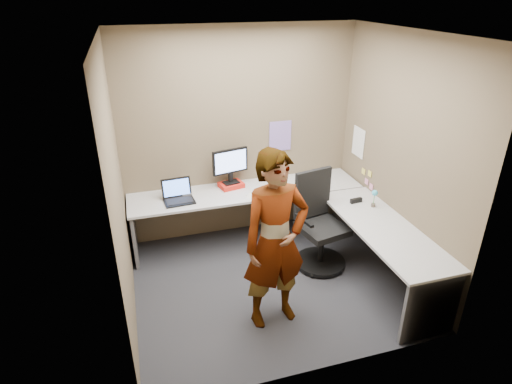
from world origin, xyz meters
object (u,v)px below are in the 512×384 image
object	(u,v)px
desk	(295,217)
office_chair	(319,229)
person	(276,241)
monitor	(230,163)

from	to	relation	value
desk	office_chair	world-z (taller)	office_chair
desk	person	size ratio (longest dim) A/B	1.64
office_chair	person	world-z (taller)	person
monitor	office_chair	xyz separation A→B (m)	(0.85, -0.92, -0.59)
office_chair	person	bearing A→B (deg)	-148.42
person	desk	bearing A→B (deg)	50.55
monitor	office_chair	world-z (taller)	monitor
desk	monitor	bearing A→B (deg)	128.74
desk	monitor	world-z (taller)	monitor
monitor	desk	bearing A→B (deg)	-63.67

